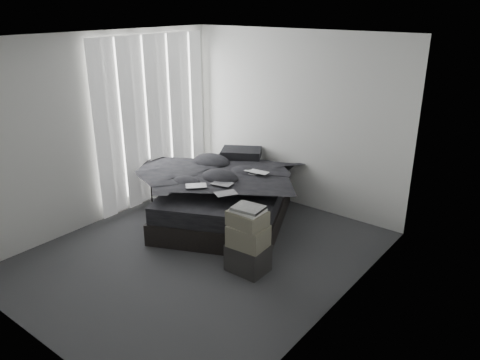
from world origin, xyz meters
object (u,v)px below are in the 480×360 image
Objects in this scene: box_lower at (248,258)px; laptop at (255,168)px; side_stand at (162,184)px; bed at (227,208)px.

laptop is at bearing 123.24° from box_lower.
side_stand is (-1.49, -0.40, -0.48)m from laptop.
laptop is at bearing 7.50° from bed.
box_lower reaches higher than bed.
bed is at bearing 9.29° from side_stand.
bed is 1.45m from box_lower.
laptop is 0.57× the size of side_stand.
side_stand is at bearing 164.92° from bed.
side_stand is at bearing -171.39° from laptop.
box_lower is at bearing -65.22° from bed.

